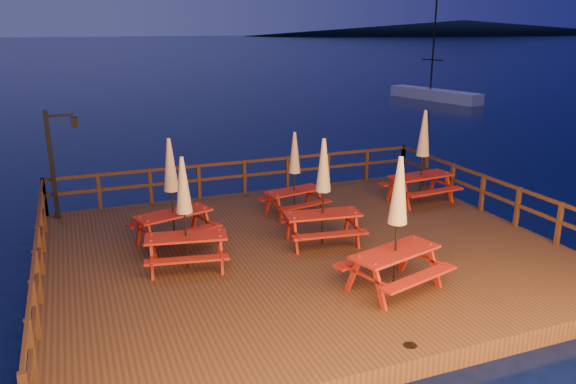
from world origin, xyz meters
name	(u,v)px	position (x,y,z in m)	size (l,w,h in m)	color
ground	(304,263)	(0.00, 0.00, 0.00)	(500.00, 500.00, 0.00)	black
deck	(304,256)	(0.00, 0.00, 0.20)	(12.00, 10.00, 0.40)	#422B15
deck_piles	(304,274)	(0.00, 0.00, -0.30)	(11.44, 9.44, 1.40)	#3A2712
railing	(278,198)	(0.00, 1.78, 1.16)	(11.80, 9.75, 1.10)	#3A2712
lamp_post	(57,155)	(-5.39, 4.55, 2.20)	(0.85, 0.18, 3.00)	black
headland_right	(464,27)	(185.00, 230.00, 3.50)	(230.40, 86.40, 7.00)	black
sailboat	(434,95)	(21.05, 24.28, 0.39)	(3.14, 8.07, 11.84)	silver
picnic_table_0	(397,222)	(0.87, -2.66, 1.85)	(2.31, 2.07, 2.78)	maroon
picnic_table_1	(184,212)	(-2.86, -0.10, 1.72)	(2.01, 1.75, 2.53)	maroon
picnic_table_2	(295,172)	(0.74, 2.45, 1.63)	(1.90, 1.67, 2.37)	maroon
picnic_table_3	(323,190)	(0.53, 0.11, 1.77)	(2.02, 1.74, 2.64)	maroon
picnic_table_4	(423,155)	(4.73, 2.12, 1.85)	(2.09, 1.78, 2.79)	maroon
picnic_table_5	(172,190)	(-2.85, 1.48, 1.77)	(2.21, 1.99, 2.64)	maroon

